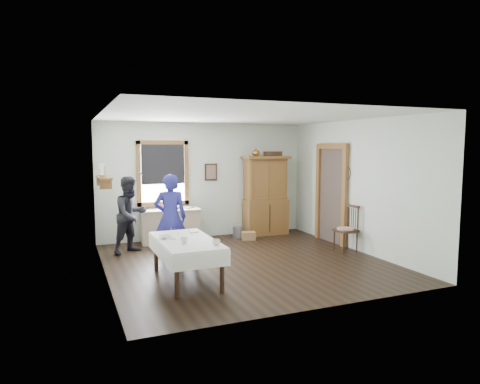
# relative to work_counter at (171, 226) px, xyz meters

# --- Properties ---
(room) EXTENTS (5.01, 5.01, 2.70)m
(room) POSITION_rel_work_counter_xyz_m (0.91, -2.17, 0.97)
(room) COLOR black
(room) RESTS_ON ground
(window) EXTENTS (1.18, 0.07, 1.48)m
(window) POSITION_rel_work_counter_xyz_m (-0.09, 0.30, 1.24)
(window) COLOR white
(window) RESTS_ON room
(doorway) EXTENTS (0.09, 1.14, 2.22)m
(doorway) POSITION_rel_work_counter_xyz_m (3.37, -1.32, 0.78)
(doorway) COLOR #4A3C35
(doorway) RESTS_ON room
(wall_shelf) EXTENTS (0.24, 1.00, 0.44)m
(wall_shelf) POSITION_rel_work_counter_xyz_m (-1.46, -0.63, 1.19)
(wall_shelf) COLOR olive
(wall_shelf) RESTS_ON room
(framed_picture) EXTENTS (0.30, 0.04, 0.40)m
(framed_picture) POSITION_rel_work_counter_xyz_m (1.06, 0.29, 1.17)
(framed_picture) COLOR #361D13
(framed_picture) RESTS_ON room
(rug_beater) EXTENTS (0.01, 0.27, 0.27)m
(rug_beater) POSITION_rel_work_counter_xyz_m (3.36, -1.87, 1.34)
(rug_beater) COLOR black
(rug_beater) RESTS_ON room
(work_counter) EXTENTS (1.36, 0.61, 0.76)m
(work_counter) POSITION_rel_work_counter_xyz_m (0.00, 0.00, 0.00)
(work_counter) COLOR tan
(work_counter) RESTS_ON room
(china_hutch) EXTENTS (1.14, 0.57, 1.92)m
(china_hutch) POSITION_rel_work_counter_xyz_m (2.38, 0.02, 0.58)
(china_hutch) COLOR olive
(china_hutch) RESTS_ON room
(dining_table) EXTENTS (0.90, 1.70, 0.68)m
(dining_table) POSITION_rel_work_counter_xyz_m (-0.41, -2.84, -0.04)
(dining_table) COLOR white
(dining_table) RESTS_ON room
(spindle_chair) EXTENTS (0.47, 0.47, 0.96)m
(spindle_chair) POSITION_rel_work_counter_xyz_m (3.15, -2.17, 0.10)
(spindle_chair) COLOR #361D13
(spindle_chair) RESTS_ON room
(pail) EXTENTS (0.32, 0.32, 0.27)m
(pail) POSITION_rel_work_counter_xyz_m (1.59, -0.12, -0.24)
(pail) COLOR gray
(pail) RESTS_ON room
(wicker_basket) EXTENTS (0.36, 0.29, 0.18)m
(wicker_basket) POSITION_rel_work_counter_xyz_m (1.74, -0.41, -0.29)
(wicker_basket) COLOR #A07848
(wicker_basket) RESTS_ON room
(woman_blue) EXTENTS (0.62, 0.47, 1.53)m
(woman_blue) POSITION_rel_work_counter_xyz_m (-0.35, -1.54, 0.39)
(woman_blue) COLOR navy
(woman_blue) RESTS_ON room
(figure_dark) EXTENTS (0.88, 0.82, 1.44)m
(figure_dark) POSITION_rel_work_counter_xyz_m (-0.95, -0.61, 0.34)
(figure_dark) COLOR black
(figure_dark) RESTS_ON room
(table_cup_a) EXTENTS (0.14, 0.14, 0.09)m
(table_cup_a) POSITION_rel_work_counter_xyz_m (-0.10, -3.41, 0.35)
(table_cup_a) COLOR silver
(table_cup_a) RESTS_ON dining_table
(table_cup_b) EXTENTS (0.11, 0.11, 0.10)m
(table_cup_b) POSITION_rel_work_counter_xyz_m (-0.52, -3.13, 0.35)
(table_cup_b) COLOR silver
(table_cup_b) RESTS_ON dining_table
(table_bowl) EXTENTS (0.22, 0.22, 0.06)m
(table_bowl) POSITION_rel_work_counter_xyz_m (-0.71, -2.65, 0.33)
(table_bowl) COLOR silver
(table_bowl) RESTS_ON dining_table
(counter_book) EXTENTS (0.27, 0.29, 0.02)m
(counter_book) POSITION_rel_work_counter_xyz_m (0.30, -0.00, 0.39)
(counter_book) COLOR #765F4F
(counter_book) RESTS_ON work_counter
(counter_bowl) EXTENTS (0.26, 0.26, 0.07)m
(counter_bowl) POSITION_rel_work_counter_xyz_m (0.15, -0.02, 0.41)
(counter_bowl) COLOR silver
(counter_bowl) RESTS_ON work_counter
(shelf_bowl) EXTENTS (0.22, 0.22, 0.05)m
(shelf_bowl) POSITION_rel_work_counter_xyz_m (-1.46, -0.62, 1.22)
(shelf_bowl) COLOR silver
(shelf_bowl) RESTS_ON wall_shelf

